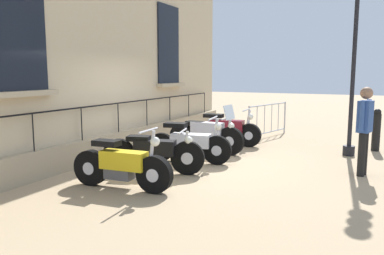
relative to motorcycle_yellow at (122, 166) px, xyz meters
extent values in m
plane|color=tan|center=(0.09, 2.32, -0.41)|extent=(60.00, 60.00, 0.00)
cube|color=#C6B28E|center=(-2.20, 2.32, 3.09)|extent=(0.60, 12.39, 6.99)
cube|color=tan|center=(-1.82, 2.32, -0.13)|extent=(0.20, 12.39, 0.56)
cube|color=black|center=(-1.88, 5.05, 2.44)|extent=(0.06, 1.23, 2.31)
cube|color=tan|center=(-1.80, 5.05, 1.23)|extent=(0.24, 1.43, 0.10)
cube|color=black|center=(-1.88, -0.40, 2.44)|extent=(0.06, 1.23, 2.31)
cube|color=tan|center=(-1.80, -0.40, 1.23)|extent=(0.24, 1.43, 0.10)
cube|color=black|center=(-1.78, 2.32, 0.87)|extent=(0.03, 10.41, 0.03)
cylinder|color=black|center=(-1.78, -0.28, 0.51)|extent=(0.02, 0.02, 0.71)
cylinder|color=black|center=(-1.78, 1.02, 0.51)|extent=(0.02, 0.02, 0.71)
cylinder|color=black|center=(-1.78, 2.32, 0.51)|extent=(0.02, 0.02, 0.71)
cylinder|color=black|center=(-1.78, 3.62, 0.51)|extent=(0.02, 0.02, 0.71)
cylinder|color=black|center=(-1.78, 4.92, 0.51)|extent=(0.02, 0.02, 0.71)
cylinder|color=black|center=(-1.78, 6.22, 0.51)|extent=(0.02, 0.02, 0.71)
cylinder|color=black|center=(-1.78, 7.53, 0.51)|extent=(0.02, 0.02, 0.71)
cylinder|color=black|center=(0.63, 0.04, -0.09)|extent=(0.65, 0.20, 0.64)
cylinder|color=silver|center=(0.63, 0.04, -0.09)|extent=(0.24, 0.19, 0.22)
cylinder|color=black|center=(-0.65, -0.05, -0.09)|extent=(0.65, 0.20, 0.64)
cylinder|color=silver|center=(-0.65, -0.05, -0.09)|extent=(0.24, 0.19, 0.22)
cube|color=gold|center=(0.04, 0.00, 0.11)|extent=(0.85, 0.35, 0.32)
cube|color=#4C4C51|center=(-0.06, -0.01, -0.12)|extent=(0.51, 0.27, 0.22)
cube|color=black|center=(-0.30, -0.02, 0.39)|extent=(0.48, 0.29, 0.10)
cylinder|color=silver|center=(0.58, 0.04, 0.29)|extent=(0.16, 0.07, 0.75)
cylinder|color=silver|center=(0.53, 0.03, 0.66)|extent=(0.08, 0.64, 0.04)
sphere|color=white|center=(0.65, 0.04, 0.48)|extent=(0.16, 0.16, 0.16)
cylinder|color=silver|center=(-0.23, 0.14, -0.23)|extent=(0.75, 0.13, 0.08)
cylinder|color=black|center=(0.60, 1.35, -0.07)|extent=(0.68, 0.29, 0.68)
cylinder|color=silver|center=(0.60, 1.35, -0.07)|extent=(0.27, 0.20, 0.24)
cylinder|color=black|center=(-0.77, 0.97, -0.07)|extent=(0.68, 0.29, 0.68)
cylinder|color=silver|center=(-0.77, 0.97, -0.07)|extent=(0.27, 0.20, 0.24)
cube|color=black|center=(-0.04, 1.17, 0.12)|extent=(0.87, 0.53, 0.30)
cube|color=#4C4C51|center=(-0.14, 1.15, -0.10)|extent=(0.54, 0.38, 0.24)
cube|color=black|center=(-0.36, 1.08, 0.30)|extent=(0.52, 0.40, 0.10)
cylinder|color=silver|center=(0.55, 1.34, 0.20)|extent=(0.17, 0.10, 0.55)
cylinder|color=silver|center=(0.50, 1.32, 0.47)|extent=(0.23, 0.70, 0.04)
sphere|color=white|center=(0.62, 1.36, 0.29)|extent=(0.16, 0.16, 0.16)
cylinder|color=silver|center=(-0.33, 1.28, -0.22)|extent=(0.73, 0.27, 0.08)
cylinder|color=black|center=(0.81, 2.39, -0.08)|extent=(0.66, 0.22, 0.65)
cylinder|color=silver|center=(0.81, 2.39, -0.08)|extent=(0.24, 0.18, 0.23)
cylinder|color=black|center=(-0.49, 2.19, -0.08)|extent=(0.66, 0.22, 0.65)
cylinder|color=silver|center=(-0.49, 2.19, -0.08)|extent=(0.24, 0.18, 0.23)
cube|color=silver|center=(0.21, 2.30, 0.10)|extent=(0.92, 0.46, 0.29)
cube|color=#4C4C51|center=(0.11, 2.29, -0.12)|extent=(0.56, 0.34, 0.23)
cube|color=black|center=(-0.15, 2.25, 0.44)|extent=(0.53, 0.37, 0.10)
cylinder|color=silver|center=(0.76, 2.38, 0.27)|extent=(0.17, 0.08, 0.71)
cylinder|color=silver|center=(0.71, 2.38, 0.62)|extent=(0.15, 0.73, 0.04)
sphere|color=white|center=(0.83, 2.40, 0.44)|extent=(0.16, 0.16, 0.16)
cylinder|color=silver|center=(-0.09, 2.44, -0.23)|extent=(0.80, 0.20, 0.08)
cylinder|color=black|center=(0.73, 3.44, -0.06)|extent=(0.71, 0.18, 0.70)
cylinder|color=silver|center=(0.73, 3.44, -0.06)|extent=(0.26, 0.17, 0.25)
cylinder|color=black|center=(-0.65, 3.54, -0.06)|extent=(0.71, 0.18, 0.70)
cylinder|color=silver|center=(-0.65, 3.54, -0.06)|extent=(0.26, 0.17, 0.25)
cube|color=#B2B2BC|center=(0.09, 3.48, 0.18)|extent=(0.86, 0.32, 0.39)
cube|color=#4C4C51|center=(-0.01, 3.49, -0.09)|extent=(0.52, 0.25, 0.25)
cube|color=black|center=(-0.25, 3.51, 0.32)|extent=(0.49, 0.27, 0.10)
cylinder|color=silver|center=(0.68, 3.44, 0.22)|extent=(0.16, 0.07, 0.57)
cylinder|color=silver|center=(0.63, 3.44, 0.50)|extent=(0.08, 0.58, 0.04)
sphere|color=white|center=(0.75, 3.44, 0.32)|extent=(0.16, 0.16, 0.16)
cylinder|color=silver|center=(-0.16, 3.65, -0.21)|extent=(0.76, 0.13, 0.08)
cube|color=silver|center=(0.69, 3.44, 0.65)|extent=(0.16, 0.48, 0.36)
cylinder|color=black|center=(0.83, 4.67, -0.09)|extent=(0.65, 0.20, 0.64)
cylinder|color=silver|center=(0.83, 4.67, -0.09)|extent=(0.24, 0.19, 0.22)
cylinder|color=black|center=(-0.57, 4.58, -0.09)|extent=(0.65, 0.20, 0.64)
cylinder|color=silver|center=(-0.57, 4.58, -0.09)|extent=(0.24, 0.19, 0.22)
cube|color=maroon|center=(0.18, 4.63, 0.13)|extent=(0.97, 0.39, 0.35)
cube|color=#4C4C51|center=(0.08, 4.62, -0.12)|extent=(0.59, 0.30, 0.22)
cube|color=black|center=(-0.20, 4.60, 0.41)|extent=(0.55, 0.33, 0.10)
cylinder|color=silver|center=(0.78, 4.67, 0.26)|extent=(0.16, 0.07, 0.70)
cylinder|color=silver|center=(0.73, 4.67, 0.60)|extent=(0.09, 0.71, 0.04)
sphere|color=white|center=(0.85, 4.67, 0.42)|extent=(0.16, 0.16, 0.16)
cylinder|color=silver|center=(-0.12, 4.79, -0.23)|extent=(0.86, 0.14, 0.08)
cylinder|color=black|center=(3.35, 4.68, -0.29)|extent=(0.28, 0.28, 0.24)
cylinder|color=black|center=(3.35, 4.68, 1.77)|extent=(0.10, 0.10, 4.35)
cylinder|color=#B7B7BF|center=(0.58, 5.40, 0.12)|extent=(0.05, 0.05, 1.05)
cylinder|color=#B7B7BF|center=(1.15, 7.55, 0.12)|extent=(0.05, 0.05, 1.05)
cylinder|color=#B7B7BF|center=(0.86, 6.48, 0.61)|extent=(0.60, 2.16, 0.04)
cylinder|color=#B7B7BF|center=(0.86, 6.48, -0.26)|extent=(0.60, 2.16, 0.04)
cylinder|color=#B7B7BF|center=(0.69, 5.83, 0.19)|extent=(0.02, 0.02, 0.87)
cylinder|color=#B7B7BF|center=(0.81, 6.26, 0.19)|extent=(0.02, 0.02, 0.87)
cylinder|color=#B7B7BF|center=(0.92, 6.69, 0.19)|extent=(0.02, 0.02, 0.87)
cylinder|color=#B7B7BF|center=(1.03, 7.12, 0.19)|extent=(0.02, 0.02, 0.87)
cylinder|color=black|center=(3.93, 5.58, 0.08)|extent=(0.20, 0.20, 0.97)
sphere|color=black|center=(3.93, 5.58, 0.60)|extent=(0.18, 0.18, 0.18)
cylinder|color=black|center=(3.70, 2.73, 0.03)|extent=(0.14, 0.14, 0.86)
cylinder|color=black|center=(3.74, 2.88, 0.03)|extent=(0.14, 0.14, 0.86)
cube|color=#2D4C8C|center=(3.72, 2.80, 0.76)|extent=(0.30, 0.40, 0.61)
sphere|color=#8C664C|center=(3.72, 2.80, 1.22)|extent=(0.23, 0.23, 0.23)
cylinder|color=#2D4C8C|center=(3.67, 2.59, 0.79)|extent=(0.09, 0.09, 0.58)
cylinder|color=#2D4C8C|center=(3.77, 3.02, 0.79)|extent=(0.09, 0.09, 0.58)
camera|label=1|loc=(3.94, -5.37, 1.61)|focal=36.25mm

